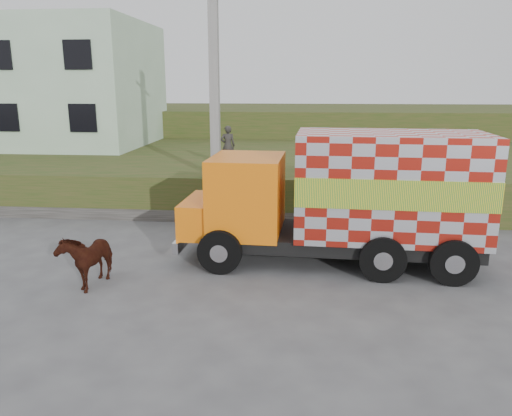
# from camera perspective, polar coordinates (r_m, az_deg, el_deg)

# --- Properties ---
(ground) EXTENTS (120.00, 120.00, 0.00)m
(ground) POSITION_cam_1_polar(r_m,az_deg,el_deg) (12.87, -3.50, -6.63)
(ground) COLOR #474749
(ground) RESTS_ON ground
(embankment) EXTENTS (40.00, 12.00, 1.50)m
(embankment) POSITION_cam_1_polar(r_m,az_deg,el_deg) (22.30, 0.36, 4.27)
(embankment) COLOR #2A4416
(embankment) RESTS_ON ground
(embankment_far) EXTENTS (40.00, 12.00, 3.00)m
(embankment_far) POSITION_cam_1_polar(r_m,az_deg,el_deg) (34.08, 2.12, 8.93)
(embankment_far) COLOR #2A4416
(embankment_far) RESTS_ON ground
(retaining_strip) EXTENTS (16.00, 0.50, 0.40)m
(retaining_strip) POSITION_cam_1_polar(r_m,az_deg,el_deg) (17.11, -8.01, -0.77)
(retaining_strip) COLOR #595651
(retaining_strip) RESTS_ON ground
(building) EXTENTS (10.00, 8.00, 6.00)m
(building) POSITION_cam_1_polar(r_m,az_deg,el_deg) (28.03, -22.69, 12.93)
(building) COLOR #B3D1B3
(building) RESTS_ON embankment
(utility_pole) EXTENTS (1.20, 0.30, 8.00)m
(utility_pole) POSITION_cam_1_polar(r_m,az_deg,el_deg) (16.75, -4.75, 12.42)
(utility_pole) COLOR gray
(utility_pole) RESTS_ON ground
(cargo_truck) EXTENTS (7.68, 2.92, 3.38)m
(cargo_truck) POSITION_cam_1_polar(r_m,az_deg,el_deg) (12.81, 10.39, 1.21)
(cargo_truck) COLOR black
(cargo_truck) RESTS_ON ground
(cow) EXTENTS (0.90, 1.63, 1.31)m
(cow) POSITION_cam_1_polar(r_m,az_deg,el_deg) (12.15, -18.69, -5.37)
(cow) COLOR black
(cow) RESTS_ON ground
(pedestrian) EXTENTS (0.61, 0.47, 1.51)m
(pedestrian) POSITION_cam_1_polar(r_m,az_deg,el_deg) (18.99, -3.24, 7.12)
(pedestrian) COLOR #292725
(pedestrian) RESTS_ON embankment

